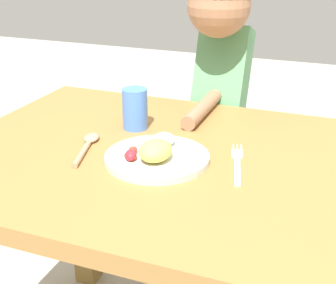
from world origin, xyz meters
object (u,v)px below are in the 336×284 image
Objects in this scene: plate at (156,155)px; drinking_cup at (135,109)px; person at (220,114)px; fork at (237,163)px; spoon at (88,144)px.

plate is 2.20× the size of drinking_cup.
drinking_cup is at bearing 127.31° from plate.
person reaches higher than plate.
plate is at bearing 93.46° from fork.
spoon is at bearing 69.06° from person.
plate reaches higher than fork.
person is (0.19, 0.51, -0.07)m from spoon.
drinking_cup is 0.10× the size of person.
drinking_cup is (-0.13, 0.17, 0.04)m from plate.
fork is 0.37m from spoon.
drinking_cup is (0.06, 0.15, 0.05)m from spoon.
fork is (0.17, 0.05, -0.01)m from plate.
fork is at bearing 109.76° from person.
spoon reaches higher than fork.
person is at bearing 89.43° from plate.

